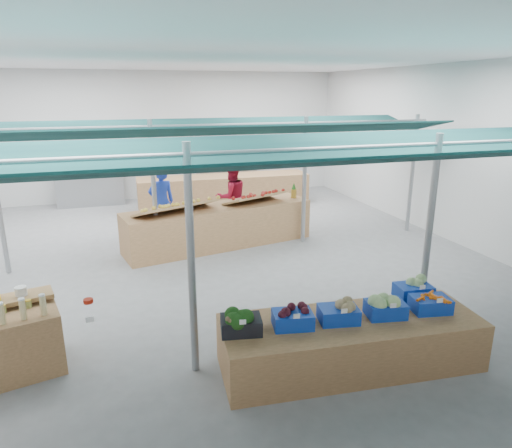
% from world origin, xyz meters
% --- Properties ---
extents(floor, '(13.00, 13.00, 0.00)m').
position_xyz_m(floor, '(0.00, 0.00, 0.00)').
color(floor, slate).
rests_on(floor, ground).
extents(hall, '(13.00, 13.00, 13.00)m').
position_xyz_m(hall, '(0.00, 1.44, 2.65)').
color(hall, silver).
rests_on(hall, ground).
extents(pole_grid, '(10.00, 4.60, 3.00)m').
position_xyz_m(pole_grid, '(0.75, -1.75, 1.81)').
color(pole_grid, gray).
rests_on(pole_grid, floor).
extents(awnings, '(9.50, 7.08, 0.30)m').
position_xyz_m(awnings, '(0.75, -1.75, 2.78)').
color(awnings, '#0A262A').
rests_on(awnings, pole_grid).
extents(back_shelving_left, '(2.00, 0.50, 2.00)m').
position_xyz_m(back_shelving_left, '(-2.50, 6.00, 1.00)').
color(back_shelving_left, '#B23F33').
rests_on(back_shelving_left, floor).
extents(back_shelving_right, '(2.00, 0.50, 2.00)m').
position_xyz_m(back_shelving_right, '(2.00, 6.00, 1.00)').
color(back_shelving_right, '#B23F33').
rests_on(back_shelving_right, floor).
extents(veg_counter, '(3.52, 1.45, 0.67)m').
position_xyz_m(veg_counter, '(0.99, -4.52, 0.33)').
color(veg_counter, brown).
rests_on(veg_counter, floor).
extents(fruit_counter, '(4.60, 1.91, 0.96)m').
position_xyz_m(fruit_counter, '(0.49, 0.85, 0.48)').
color(fruit_counter, brown).
rests_on(fruit_counter, floor).
extents(far_counter, '(5.43, 1.26, 0.97)m').
position_xyz_m(far_counter, '(1.57, 4.65, 0.49)').
color(far_counter, brown).
rests_on(far_counter, floor).
extents(vendor_left, '(0.72, 0.55, 1.79)m').
position_xyz_m(vendor_left, '(-0.71, 1.95, 0.90)').
color(vendor_left, '#1C38B6').
rests_on(vendor_left, floor).
extents(vendor_right, '(0.99, 0.83, 1.79)m').
position_xyz_m(vendor_right, '(1.09, 1.95, 0.90)').
color(vendor_right, maroon).
rests_on(vendor_right, floor).
extents(crate_broccoli, '(0.56, 0.45, 0.35)m').
position_xyz_m(crate_broccoli, '(-0.48, -4.39, 0.83)').
color(crate_broccoli, black).
rests_on(crate_broccoli, veg_counter).
extents(crate_beets, '(0.56, 0.45, 0.29)m').
position_xyz_m(crate_beets, '(0.19, -4.45, 0.80)').
color(crate_beets, '#0F38AB').
rests_on(crate_beets, veg_counter).
extents(crate_celeriac, '(0.56, 0.45, 0.31)m').
position_xyz_m(crate_celeriac, '(0.80, -4.51, 0.81)').
color(crate_celeriac, '#0F38AB').
rests_on(crate_celeriac, veg_counter).
extents(crate_cabbage, '(0.56, 0.45, 0.35)m').
position_xyz_m(crate_cabbage, '(1.47, -4.57, 0.83)').
color(crate_cabbage, '#0F38AB').
rests_on(crate_cabbage, veg_counter).
extents(crate_carrots, '(0.56, 0.45, 0.29)m').
position_xyz_m(crate_carrots, '(2.13, -4.63, 0.78)').
color(crate_carrots, '#0F38AB').
rests_on(crate_carrots, veg_counter).
extents(sparrow, '(0.12, 0.09, 0.11)m').
position_xyz_m(sparrow, '(-0.64, -4.49, 0.92)').
color(sparrow, brown).
rests_on(sparrow, crate_broccoli).
extents(pole_ribbon, '(0.12, 0.12, 0.28)m').
position_xyz_m(pole_ribbon, '(-2.25, -3.83, 1.08)').
color(pole_ribbon, '#B41E0C').
rests_on(pole_ribbon, pole_grid).
extents(apple_heap_yellow, '(2.02, 1.37, 0.27)m').
position_xyz_m(apple_heap_yellow, '(-0.53, 0.54, 1.12)').
color(apple_heap_yellow, '#997247').
rests_on(apple_heap_yellow, fruit_counter).
extents(apple_heap_red, '(1.65, 1.22, 0.27)m').
position_xyz_m(apple_heap_red, '(1.40, 0.92, 1.12)').
color(apple_heap_red, '#997247').
rests_on(apple_heap_red, fruit_counter).
extents(pineapple, '(0.14, 0.14, 0.39)m').
position_xyz_m(pineapple, '(2.50, 1.14, 1.14)').
color(pineapple, '#8C6019').
rests_on(pineapple, fruit_counter).
extents(crate_extra, '(0.53, 0.43, 0.32)m').
position_xyz_m(crate_extra, '(2.17, -4.20, 0.82)').
color(crate_extra, '#0F38AB').
rests_on(crate_extra, veg_counter).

